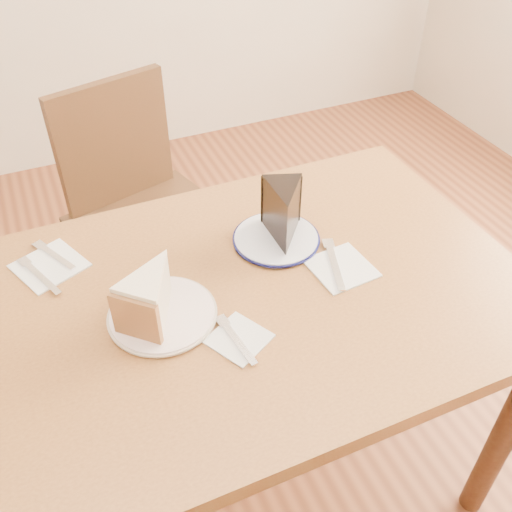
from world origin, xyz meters
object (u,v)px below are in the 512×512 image
object	(u,v)px
plate_cream	(163,314)
plate_navy	(276,239)
chair_far	(145,214)
carrot_cake	(154,294)
table	(247,321)
chocolate_cake	(284,217)

from	to	relation	value
plate_cream	plate_navy	bearing A→B (deg)	22.24
chair_far	carrot_cake	bearing A→B (deg)	63.22
table	plate_cream	size ratio (longest dim) A/B	5.69
chair_far	plate_navy	bearing A→B (deg)	92.74
chair_far	chocolate_cake	world-z (taller)	chair_far
plate_cream	carrot_cake	size ratio (longest dim) A/B	1.56
table	plate_cream	bearing A→B (deg)	-178.86
chair_far	plate_cream	size ratio (longest dim) A/B	4.27
table	carrot_cake	bearing A→B (deg)	178.53
chair_far	carrot_cake	world-z (taller)	chair_far
plate_cream	chocolate_cake	xyz separation A→B (m)	(0.33, 0.12, 0.07)
plate_navy	chocolate_cake	bearing A→B (deg)	-33.97
chair_far	chocolate_cake	distance (m)	0.69
plate_cream	plate_navy	world-z (taller)	same
carrot_cake	plate_navy	bearing A→B (deg)	63.88
chair_far	carrot_cake	xyz separation A→B (m)	(-0.13, -0.68, 0.31)
plate_navy	chair_far	bearing A→B (deg)	108.90
table	chocolate_cake	bearing A→B (deg)	39.41
table	chocolate_cake	world-z (taller)	chocolate_cake
chocolate_cake	carrot_cake	bearing A→B (deg)	38.18
carrot_cake	chocolate_cake	distance (m)	0.35
plate_cream	chocolate_cake	world-z (taller)	chocolate_cake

